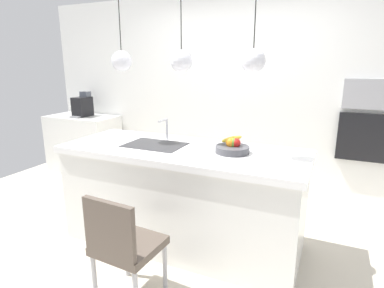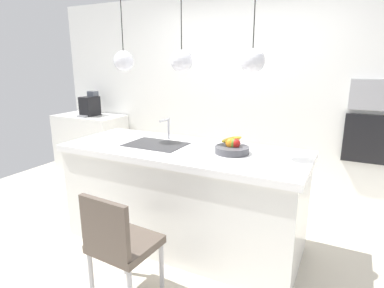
{
  "view_description": "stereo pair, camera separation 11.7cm",
  "coord_description": "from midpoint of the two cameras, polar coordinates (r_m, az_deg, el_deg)",
  "views": [
    {
      "loc": [
        1.25,
        -2.53,
        1.72
      ],
      "look_at": [
        0.1,
        0.0,
        1.0
      ],
      "focal_mm": 29.75,
      "sensor_mm": 36.0,
      "label": 1
    },
    {
      "loc": [
        1.35,
        -2.48,
        1.72
      ],
      "look_at": [
        0.1,
        0.0,
        1.0
      ],
      "focal_mm": 29.75,
      "sensor_mm": 36.0,
      "label": 2
    }
  ],
  "objects": [
    {
      "name": "sink_basin",
      "position": [
        3.06,
        -5.39,
        -0.17
      ],
      "size": [
        0.56,
        0.4,
        0.02
      ],
      "primitive_type": "cube",
      "color": "#2D2D30",
      "rests_on": "kitchen_island"
    },
    {
      "name": "microwave",
      "position": [
        4.11,
        30.9,
        7.57
      ],
      "size": [
        0.54,
        0.08,
        0.34
      ],
      "primitive_type": "cube",
      "color": "#9E9EA3",
      "rests_on": "back_wall"
    },
    {
      "name": "side_counter",
      "position": [
        5.44,
        -17.05,
        0.28
      ],
      "size": [
        1.1,
        0.6,
        0.89
      ],
      "primitive_type": "cube",
      "color": "white",
      "rests_on": "ground"
    },
    {
      "name": "pendant_light_right",
      "position": [
        2.59,
        12.1,
        14.41
      ],
      "size": [
        0.19,
        0.19,
        0.79
      ],
      "color": "silver"
    },
    {
      "name": "coffee_machine",
      "position": [
        5.31,
        -17.22,
        6.62
      ],
      "size": [
        0.2,
        0.35,
        0.38
      ],
      "color": "black",
      "rests_on": "side_counter"
    },
    {
      "name": "kitchen_island",
      "position": [
        3.08,
        -0.58,
        -9.28
      ],
      "size": [
        2.26,
        0.89,
        0.95
      ],
      "color": "white",
      "rests_on": "ground"
    },
    {
      "name": "chair_near",
      "position": [
        2.41,
        -11.5,
        -16.82
      ],
      "size": [
        0.46,
        0.45,
        0.85
      ],
      "color": "brown",
      "rests_on": "ground"
    },
    {
      "name": "floor",
      "position": [
        3.3,
        -0.55,
        -16.93
      ],
      "size": [
        6.6,
        6.6,
        0.0
      ],
      "primitive_type": "plane",
      "color": "beige",
      "rests_on": "ground"
    },
    {
      "name": "pendant_light_center",
      "position": [
        2.82,
        -0.64,
        14.7
      ],
      "size": [
        0.19,
        0.19,
        0.79
      ],
      "color": "silver"
    },
    {
      "name": "pendant_light_left",
      "position": [
        3.16,
        -11.08,
        14.42
      ],
      "size": [
        0.19,
        0.19,
        0.79
      ],
      "color": "silver"
    },
    {
      "name": "fruit_bowl",
      "position": [
        2.78,
        8.4,
        -0.63
      ],
      "size": [
        0.3,
        0.3,
        0.15
      ],
      "color": "#4C4C51",
      "rests_on": "kitchen_island"
    },
    {
      "name": "oven",
      "position": [
        4.18,
        30.02,
        0.78
      ],
      "size": [
        0.56,
        0.08,
        0.56
      ],
      "primitive_type": "cube",
      "color": "black",
      "rests_on": "back_wall"
    },
    {
      "name": "faucet",
      "position": [
        3.21,
        -3.43,
        3.25
      ],
      "size": [
        0.02,
        0.17,
        0.22
      ],
      "color": "silver",
      "rests_on": "kitchen_island"
    },
    {
      "name": "back_wall",
      "position": [
        4.37,
        9.51,
        8.75
      ],
      "size": [
        6.0,
        0.1,
        2.6
      ],
      "primitive_type": "cube",
      "color": "white",
      "rests_on": "ground"
    }
  ]
}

